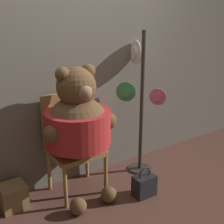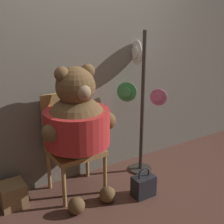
# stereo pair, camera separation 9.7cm
# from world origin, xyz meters

# --- Properties ---
(ground_plane) EXTENTS (14.00, 14.00, 0.00)m
(ground_plane) POSITION_xyz_m (0.00, 0.00, 0.00)
(ground_plane) COLOR brown
(wall_back) EXTENTS (8.00, 0.10, 2.28)m
(wall_back) POSITION_xyz_m (0.00, 0.61, 1.14)
(wall_back) COLOR slate
(wall_back) RESTS_ON ground_plane
(chair) EXTENTS (0.54, 0.47, 1.07)m
(chair) POSITION_xyz_m (-0.35, 0.37, 0.58)
(chair) COLOR #B2844C
(chair) RESTS_ON ground_plane
(teddy_bear) EXTENTS (0.80, 0.71, 1.41)m
(teddy_bear) POSITION_xyz_m (-0.35, 0.20, 0.82)
(teddy_bear) COLOR brown
(teddy_bear) RESTS_ON ground_plane
(hat_display_rack) EXTENTS (0.40, 0.54, 1.69)m
(hat_display_rack) POSITION_xyz_m (0.52, 0.32, 0.87)
(hat_display_rack) COLOR #332D28
(hat_display_rack) RESTS_ON ground_plane
(handbag_on_ground) EXTENTS (0.24, 0.16, 0.34)m
(handbag_on_ground) POSITION_xyz_m (0.21, -0.20, 0.12)
(handbag_on_ground) COLOR #232328
(handbag_on_ground) RESTS_ON ground_plane
(wooden_crate) EXTENTS (0.25, 0.25, 0.25)m
(wooden_crate) POSITION_xyz_m (-1.02, 0.38, 0.13)
(wooden_crate) COLOR #937047
(wooden_crate) RESTS_ON ground_plane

